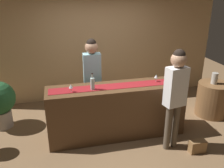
{
  "coord_description": "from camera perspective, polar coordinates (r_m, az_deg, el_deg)",
  "views": [
    {
      "loc": [
        -0.99,
        -3.83,
        2.6
      ],
      "look_at": [
        -0.09,
        0.0,
        1.05
      ],
      "focal_mm": 38.24,
      "sensor_mm": 36.0,
      "label": 1
    }
  ],
  "objects": [
    {
      "name": "wine_glass_mid_counter",
      "position": [
        4.51,
        10.51,
        1.79
      ],
      "size": [
        0.07,
        0.07,
        0.14
      ],
      "color": "silver",
      "rests_on": "bar_counter"
    },
    {
      "name": "wine_glass_near_customer",
      "position": [
        4.03,
        -9.82,
        -0.58
      ],
      "size": [
        0.07,
        0.07,
        0.14
      ],
      "color": "silver",
      "rests_on": "bar_counter"
    },
    {
      "name": "handbag",
      "position": [
        4.46,
        19.73,
        -13.85
      ],
      "size": [
        0.28,
        0.14,
        0.22
      ],
      "primitive_type": "cube",
      "color": "olive",
      "rests_on": "ground"
    },
    {
      "name": "back_wall",
      "position": [
        5.92,
        -3.46,
        10.3
      ],
      "size": [
        6.0,
        0.12,
        2.9
      ],
      "primitive_type": "cube",
      "color": "tan",
      "rests_on": "ground"
    },
    {
      "name": "wine_bottle_clear",
      "position": [
        4.08,
        -4.69,
        0.11
      ],
      "size": [
        0.07,
        0.07,
        0.3
      ],
      "color": "#B2C6C1",
      "rests_on": "bar_counter"
    },
    {
      "name": "wine_bottle_amber",
      "position": [
        4.56,
        14.14,
        1.83
      ],
      "size": [
        0.07,
        0.07,
        0.3
      ],
      "color": "brown",
      "rests_on": "bar_counter"
    },
    {
      "name": "ground_plane",
      "position": [
        4.73,
        1.04,
        -11.82
      ],
      "size": [
        10.0,
        10.0,
        0.0
      ],
      "primitive_type": "plane",
      "color": "brown"
    },
    {
      "name": "round_side_table",
      "position": [
        5.69,
        22.9,
        -3.36
      ],
      "size": [
        0.68,
        0.68,
        0.74
      ],
      "primitive_type": "cylinder",
      "color": "brown",
      "rests_on": "ground"
    },
    {
      "name": "bar_counter",
      "position": [
        4.47,
        1.08,
        -6.47
      ],
      "size": [
        2.51,
        0.6,
        1.0
      ],
      "primitive_type": "cube",
      "color": "#543821",
      "rests_on": "ground"
    },
    {
      "name": "bartender",
      "position": [
        4.7,
        -4.75,
        2.81
      ],
      "size": [
        0.35,
        0.25,
        1.76
      ],
      "rotation": [
        0.0,
        0.0,
        3.09
      ],
      "color": "#26262B",
      "rests_on": "ground"
    },
    {
      "name": "counter_runner_cloth",
      "position": [
        4.26,
        1.13,
        -0.49
      ],
      "size": [
        2.38,
        0.28,
        0.01
      ],
      "primitive_type": "cube",
      "color": "maroon",
      "rests_on": "bar_counter"
    },
    {
      "name": "vase_on_side_table",
      "position": [
        5.49,
        23.32,
        1.25
      ],
      "size": [
        0.13,
        0.13,
        0.24
      ],
      "primitive_type": "cylinder",
      "color": "#B7B2A8",
      "rests_on": "round_side_table"
    },
    {
      "name": "customer_sipping",
      "position": [
        3.98,
        14.97,
        -1.28
      ],
      "size": [
        0.37,
        0.26,
        1.77
      ],
      "rotation": [
        0.0,
        0.0,
        0.2
      ],
      "color": "brown",
      "rests_on": "ground"
    }
  ]
}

